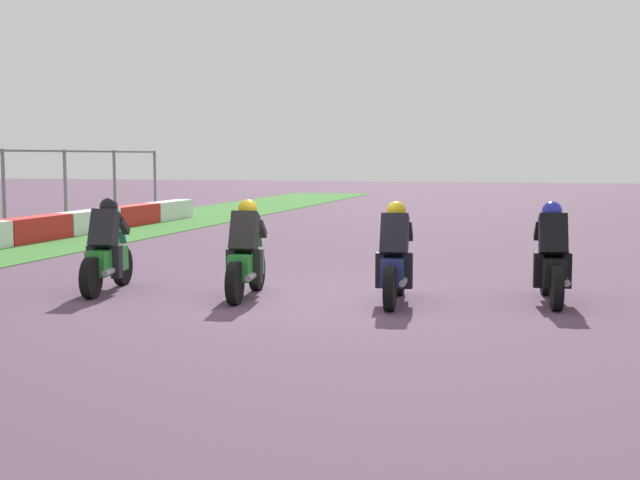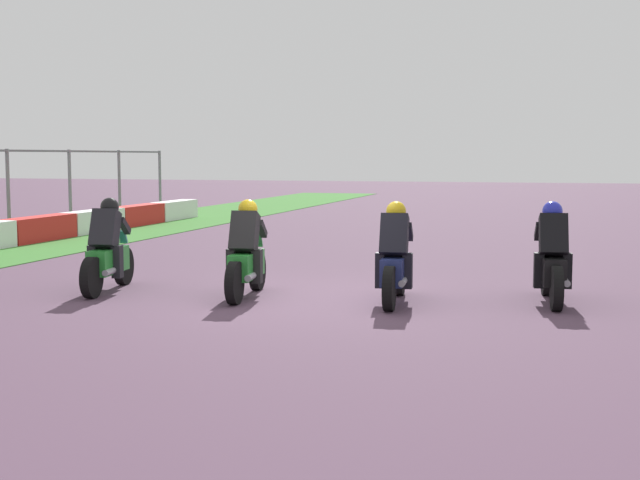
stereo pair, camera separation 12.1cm
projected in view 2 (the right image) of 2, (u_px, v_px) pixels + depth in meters
The scene contains 5 objects.
ground_plane at pixel (315, 299), 13.18m from camera, with size 120.00×120.00×0.00m, color #52394C.
rider_lane_a at pixel (552, 261), 12.76m from camera, with size 2.04×0.58×1.51m.
rider_lane_b at pixel (395, 261), 12.76m from camera, with size 2.04×0.56×1.51m.
rider_lane_c at pixel (246, 257), 13.29m from camera, with size 2.04×0.57×1.51m.
rider_lane_d at pixel (108, 253), 13.85m from camera, with size 2.04×0.60×1.51m.
Camera 2 is at (-12.50, -3.67, 2.18)m, focal length 48.33 mm.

